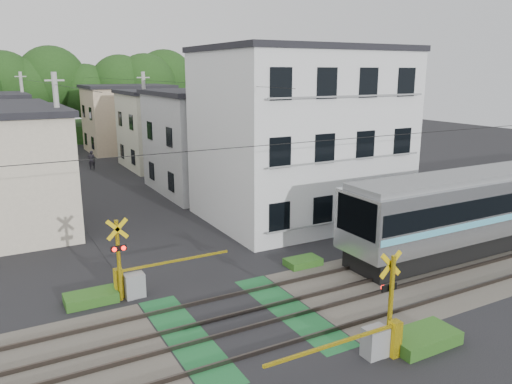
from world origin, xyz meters
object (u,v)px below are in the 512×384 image
crossing_signal_far (131,279)px  pedestrian (92,160)px  crossing_signal_near (379,334)px  apartment_block (300,135)px

crossing_signal_far → pedestrian: crossing_signal_far is taller
crossing_signal_near → apartment_block: size_ratio=0.46×
crossing_signal_far → pedestrian: 26.10m
crossing_signal_near → crossing_signal_far: bearing=125.3°
crossing_signal_near → pedestrian: 33.19m
crossing_signal_near → pedestrian: crossing_signal_near is taller
apartment_block → pedestrian: 21.70m
crossing_signal_far → apartment_block: (11.09, 5.84, 3.94)m
crossing_signal_near → pedestrian: bearing=92.7°
crossing_signal_near → apartment_block: bearing=65.8°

